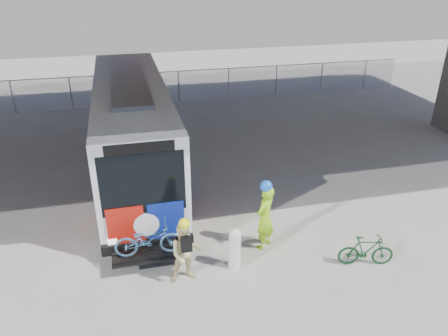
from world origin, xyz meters
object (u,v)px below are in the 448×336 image
object	(u,v)px
bollard	(235,247)
cyclist_tan	(186,252)
bus	(132,118)
bike_parked	(366,251)
cyclist_hivis	(265,216)

from	to	relation	value
bollard	cyclist_tan	size ratio (longest dim) A/B	0.65
bus	cyclist_tan	size ratio (longest dim) A/B	6.81
bus	bike_parked	bearing A→B (deg)	-53.46
bollard	cyclist_tan	distance (m)	1.39
bus	bike_parked	distance (m)	9.84
bollard	cyclist_hivis	bearing A→B (deg)	34.30
cyclist_tan	bike_parked	xyz separation A→B (m)	(4.89, -0.54, -0.44)
bike_parked	bus	bearing A→B (deg)	50.15
bollard	cyclist_hivis	distance (m)	1.37
cyclist_hivis	bollard	bearing A→B (deg)	-6.62
bike_parked	cyclist_tan	bearing A→B (deg)	97.36
cyclist_hivis	bike_parked	size ratio (longest dim) A/B	1.42
cyclist_tan	bike_parked	world-z (taller)	cyclist_tan
bus	cyclist_hivis	size ratio (longest dim) A/B	5.94
bollard	bike_parked	world-z (taller)	bollard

